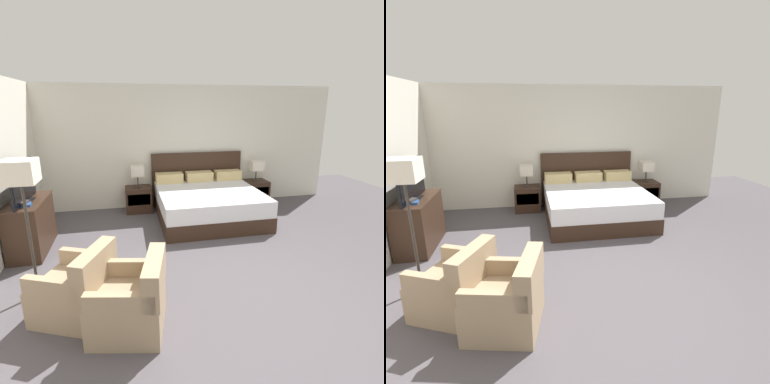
% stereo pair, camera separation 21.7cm
% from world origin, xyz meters
% --- Properties ---
extents(ground_plane, '(11.17, 11.17, 0.00)m').
position_xyz_m(ground_plane, '(0.00, 0.00, 0.00)').
color(ground_plane, '#4C474C').
extents(wall_back, '(6.93, 0.06, 2.56)m').
position_xyz_m(wall_back, '(0.00, 3.75, 1.28)').
color(wall_back, silver).
rests_on(wall_back, ground).
extents(bed, '(2.00, 1.96, 1.17)m').
position_xyz_m(bed, '(0.36, 2.76, 0.32)').
color(bed, '#332116').
rests_on(bed, ground).
extents(nightstand_left, '(0.53, 0.46, 0.52)m').
position_xyz_m(nightstand_left, '(-0.94, 3.43, 0.26)').
color(nightstand_left, '#332116').
rests_on(nightstand_left, ground).
extents(nightstand_right, '(0.53, 0.46, 0.52)m').
position_xyz_m(nightstand_right, '(1.67, 3.43, 0.26)').
color(nightstand_right, '#332116').
rests_on(nightstand_right, ground).
extents(table_lamp_left, '(0.26, 0.26, 0.45)m').
position_xyz_m(table_lamp_left, '(-0.94, 3.44, 0.86)').
color(table_lamp_left, '#332D28').
rests_on(table_lamp_left, nightstand_left).
extents(table_lamp_right, '(0.26, 0.26, 0.45)m').
position_xyz_m(table_lamp_right, '(1.67, 3.44, 0.86)').
color(table_lamp_right, '#332D28').
rests_on(table_lamp_right, nightstand_right).
extents(dresser, '(0.47, 1.08, 0.79)m').
position_xyz_m(dresser, '(-2.60, 1.98, 0.41)').
color(dresser, '#332116').
rests_on(dresser, ground).
extents(tv, '(0.18, 0.96, 0.59)m').
position_xyz_m(tv, '(-2.60, 1.92, 1.08)').
color(tv, black).
rests_on(tv, dresser).
extents(book_red_cover, '(0.25, 0.20, 0.03)m').
position_xyz_m(book_red_cover, '(-2.59, 1.71, 0.81)').
color(book_red_cover, '#234C8E').
rests_on(book_red_cover, dresser).
extents(book_blue_cover, '(0.22, 0.20, 0.04)m').
position_xyz_m(book_blue_cover, '(-2.61, 1.71, 0.85)').
color(book_blue_cover, '#383333').
rests_on(book_blue_cover, book_red_cover).
extents(armchair_by_window, '(0.90, 0.90, 0.76)m').
position_xyz_m(armchair_by_window, '(-1.72, 0.28, 0.28)').
color(armchair_by_window, '#9E8466').
rests_on(armchair_by_window, ground).
extents(armchair_companion, '(0.82, 0.81, 0.76)m').
position_xyz_m(armchair_companion, '(-1.17, -0.06, 0.28)').
color(armchair_companion, '#9E8466').
rests_on(armchair_companion, ground).
extents(floor_lamp, '(0.33, 0.33, 1.60)m').
position_xyz_m(floor_lamp, '(-2.24, 0.73, 1.35)').
color(floor_lamp, '#332D28').
rests_on(floor_lamp, ground).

